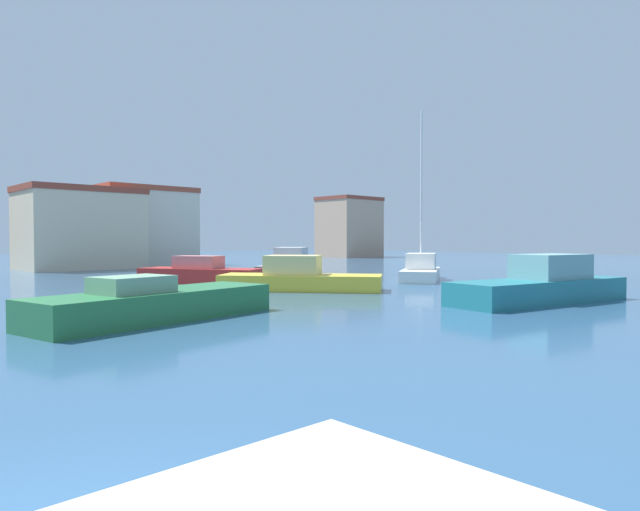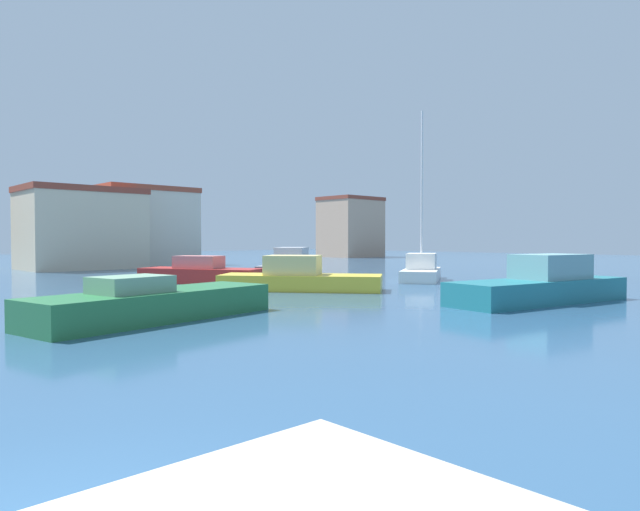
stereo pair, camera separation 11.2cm
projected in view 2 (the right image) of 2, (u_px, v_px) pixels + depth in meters
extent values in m
plane|color=#2D5175|center=(220.00, 288.00, 29.21)|extent=(160.00, 160.00, 0.00)
cube|color=white|center=(421.00, 275.00, 34.52)|extent=(6.32, 5.06, 0.69)
cube|color=silver|center=(422.00, 261.00, 34.68)|extent=(2.90, 2.71, 0.97)
cylinder|color=silver|center=(422.00, 190.00, 34.36)|extent=(0.12, 0.12, 9.72)
cube|color=#28703D|center=(156.00, 305.00, 17.61)|extent=(8.35, 3.86, 0.92)
cube|color=gray|center=(131.00, 284.00, 16.86)|extent=(2.44, 1.95, 0.51)
cube|color=gray|center=(289.00, 271.00, 36.91)|extent=(8.03, 7.39, 0.93)
cube|color=#ADB0B5|center=(292.00, 255.00, 37.93)|extent=(3.71, 3.55, 1.06)
cube|color=#B22823|center=(202.00, 276.00, 32.39)|extent=(5.44, 7.38, 0.86)
cube|color=#C4716E|center=(199.00, 262.00, 32.42)|extent=(2.59, 3.04, 0.72)
cube|color=gold|center=(301.00, 282.00, 27.71)|extent=(6.89, 7.78, 0.79)
cube|color=#DFCD77|center=(293.00, 265.00, 27.74)|extent=(3.23, 3.32, 0.95)
cube|color=#1E707A|center=(539.00, 291.00, 22.34)|extent=(8.86, 3.86, 0.93)
cube|color=#6B9CA2|center=(550.00, 267.00, 22.70)|extent=(3.32, 2.40, 1.00)
cube|color=beige|center=(82.00, 231.00, 47.77)|extent=(9.27, 6.51, 6.42)
cube|color=brown|center=(81.00, 191.00, 47.67)|extent=(9.45, 6.64, 0.50)
cube|color=beige|center=(142.00, 229.00, 55.28)|extent=(9.04, 7.04, 7.14)
cube|color=#9E4733|center=(142.00, 190.00, 55.17)|extent=(9.22, 7.18, 0.50)
cube|color=tan|center=(351.00, 229.00, 80.13)|extent=(7.71, 6.42, 8.05)
cube|color=brown|center=(351.00, 199.00, 80.01)|extent=(7.87, 6.55, 0.50)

